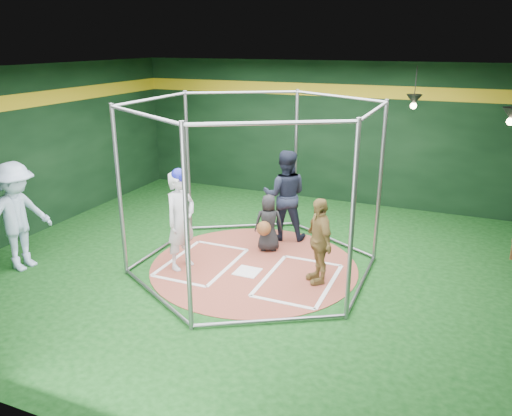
% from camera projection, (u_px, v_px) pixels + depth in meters
% --- Properties ---
extents(room_shell, '(10.10, 9.10, 3.53)m').
position_uv_depth(room_shell, '(254.00, 174.00, 8.66)').
color(room_shell, '#0C350E').
rests_on(room_shell, ground).
extents(clay_disc, '(3.80, 3.80, 0.01)m').
position_uv_depth(clay_disc, '(254.00, 266.00, 9.21)').
color(clay_disc, '#974737').
rests_on(clay_disc, ground).
extents(home_plate, '(0.43, 0.43, 0.01)m').
position_uv_depth(home_plate, '(247.00, 272.00, 8.94)').
color(home_plate, white).
rests_on(home_plate, clay_disc).
extents(batter_box_left, '(1.17, 1.77, 0.01)m').
position_uv_depth(batter_box_left, '(202.00, 262.00, 9.34)').
color(batter_box_left, white).
rests_on(batter_box_left, clay_disc).
extents(batter_box_right, '(1.17, 1.77, 0.01)m').
position_uv_depth(batter_box_right, '(299.00, 280.00, 8.64)').
color(batter_box_right, white).
rests_on(batter_box_right, clay_disc).
extents(batting_cage, '(4.05, 4.67, 3.00)m').
position_uv_depth(batting_cage, '(254.00, 188.00, 8.73)').
color(batting_cage, gray).
rests_on(batting_cage, ground).
extents(pendant_lamp_near, '(0.34, 0.34, 0.90)m').
position_uv_depth(pendant_lamp_near, '(414.00, 100.00, 10.67)').
color(pendant_lamp_near, black).
rests_on(pendant_lamp_near, room_shell).
extents(pendant_lamp_far, '(0.34, 0.34, 0.90)m').
position_uv_depth(pendant_lamp_far, '(512.00, 114.00, 8.61)').
color(pendant_lamp_far, black).
rests_on(pendant_lamp_far, room_shell).
extents(batter_figure, '(0.56, 0.73, 1.86)m').
position_uv_depth(batter_figure, '(181.00, 219.00, 8.87)').
color(batter_figure, silver).
rests_on(batter_figure, clay_disc).
extents(visitor_leopard, '(0.83, 0.92, 1.50)m').
position_uv_depth(visitor_leopard, '(319.00, 241.00, 8.38)').
color(visitor_leopard, '#AF8F4B').
rests_on(visitor_leopard, clay_disc).
extents(catcher_figure, '(0.65, 0.67, 1.13)m').
position_uv_depth(catcher_figure, '(268.00, 223.00, 9.71)').
color(catcher_figure, black).
rests_on(catcher_figure, clay_disc).
extents(umpire, '(1.08, 0.94, 1.87)m').
position_uv_depth(umpire, '(285.00, 195.00, 10.21)').
color(umpire, black).
rests_on(umpire, clay_disc).
extents(bystander_blue, '(0.85, 1.34, 1.98)m').
position_uv_depth(bystander_blue, '(18.00, 217.00, 8.84)').
color(bystander_blue, '#ADC6E4').
rests_on(bystander_blue, ground).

